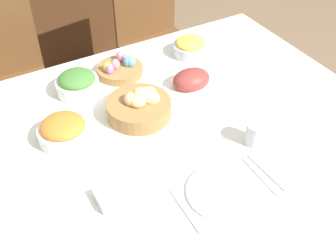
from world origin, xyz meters
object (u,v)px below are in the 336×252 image
at_px(chair_far_left, 7,77).
at_px(ham_platter, 191,81).
at_px(chair_far_right, 157,35).
at_px(butter_dish, 118,194).
at_px(bread_basket, 139,106).
at_px(egg_basket, 120,68).
at_px(carrot_bowl, 64,130).
at_px(spoon, 266,172).
at_px(drinking_cup, 256,133).
at_px(green_salad_bowl, 77,83).
at_px(fork, 185,210).
at_px(dinner_plate, 224,192).
at_px(knife, 259,176).
at_px(pineapple_bowl, 190,47).

height_order(chair_far_left, ham_platter, chair_far_left).
bearing_deg(chair_far_right, butter_dish, -128.75).
height_order(bread_basket, ham_platter, bread_basket).
height_order(egg_basket, carrot_bowl, carrot_bowl).
relative_size(chair_far_right, spoon, 5.24).
distance_m(spoon, drinking_cup, 0.16).
xyz_separation_m(chair_far_right, drinking_cup, (-0.24, -1.19, 0.25)).
height_order(bread_basket, green_salad_bowl, bread_basket).
distance_m(chair_far_left, carrot_bowl, 0.87).
height_order(egg_basket, fork, egg_basket).
relative_size(egg_basket, green_salad_bowl, 1.14).
distance_m(dinner_plate, butter_dish, 0.33).
distance_m(bread_basket, spoon, 0.54).
distance_m(fork, spoon, 0.32).
relative_size(carrot_bowl, spoon, 1.01).
xyz_separation_m(dinner_plate, spoon, (0.17, 0.00, -0.00)).
bearing_deg(bread_basket, green_salad_bowl, 121.31).
bearing_deg(spoon, drinking_cup, 65.55).
relative_size(egg_basket, carrot_bowl, 1.07).
bearing_deg(fork, knife, 1.67).
distance_m(chair_far_right, spoon, 1.37).
xyz_separation_m(pineapple_bowl, green_salad_bowl, (-0.56, -0.03, 0.01)).
height_order(egg_basket, pineapple_bowl, pineapple_bowl).
height_order(green_salad_bowl, fork, green_salad_bowl).
distance_m(ham_platter, drinking_cup, 0.41).
xyz_separation_m(ham_platter, green_salad_bowl, (-0.43, 0.19, 0.02)).
bearing_deg(green_salad_bowl, butter_dish, -98.48).
height_order(carrot_bowl, green_salad_bowl, green_salad_bowl).
bearing_deg(bread_basket, drinking_cup, -49.98).
bearing_deg(drinking_cup, fork, -159.88).
xyz_separation_m(chair_far_left, spoon, (0.59, -1.33, 0.21)).
distance_m(dinner_plate, spoon, 0.17).
xyz_separation_m(chair_far_left, ham_platter, (0.64, -0.78, 0.23)).
relative_size(spoon, butter_dish, 1.34).
xyz_separation_m(chair_far_left, egg_basket, (0.42, -0.55, 0.23)).
height_order(bread_basket, drinking_cup, bread_basket).
relative_size(egg_basket, fork, 1.08).
relative_size(green_salad_bowl, drinking_cup, 2.08).
bearing_deg(pineapple_bowl, spoon, -102.83).
bearing_deg(spoon, ham_platter, 84.01).
relative_size(egg_basket, butter_dish, 1.45).
bearing_deg(carrot_bowl, dinner_plate, -54.11).
bearing_deg(butter_dish, chair_far_right, 56.83).
bearing_deg(egg_basket, green_salad_bowl, -168.68).
relative_size(green_salad_bowl, butter_dish, 1.27).
relative_size(chair_far_left, butter_dish, 7.02).
height_order(egg_basket, spoon, egg_basket).
bearing_deg(spoon, knife, 178.33).
bearing_deg(chair_far_left, dinner_plate, -68.25).
bearing_deg(green_salad_bowl, chair_far_right, 40.79).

